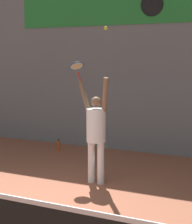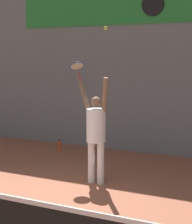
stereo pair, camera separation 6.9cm
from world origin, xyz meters
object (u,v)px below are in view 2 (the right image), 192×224
scoreboard_clock (153,4)px  tennis_ball (106,28)px  tennis_racket (77,67)px  water_bottle (60,145)px  tennis_player (96,130)px

scoreboard_clock → tennis_ball: scoreboard_clock is taller
tennis_racket → water_bottle: (-1.46, 1.64, -2.03)m
tennis_ball → water_bottle: size_ratio=0.23×
scoreboard_clock → tennis_racket: size_ratio=1.37×
scoreboard_clock → water_bottle: 4.16m
tennis_ball → water_bottle: tennis_ball is taller
scoreboard_clock → tennis_player: bearing=-92.6°
tennis_racket → tennis_ball: size_ratio=6.09×
tennis_ball → water_bottle: bearing=138.0°
tennis_player → tennis_ball: 1.86m
tennis_racket → scoreboard_clock: bearing=73.3°
tennis_player → scoreboard_clock: bearing=87.4°
tennis_racket → water_bottle: bearing=131.7°
tennis_player → water_bottle: 3.00m
scoreboard_clock → tennis_racket: (-0.72, -2.38, -1.44)m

